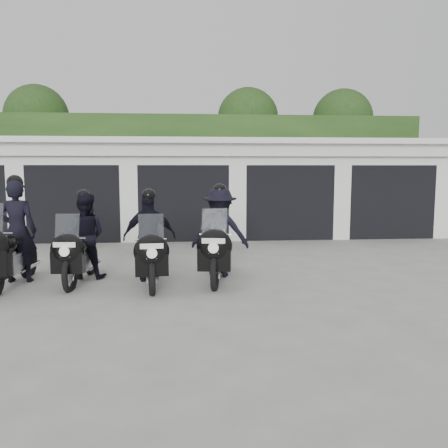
{
  "coord_description": "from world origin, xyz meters",
  "views": [
    {
      "loc": [
        -0.0,
        -8.15,
        2.13
      ],
      "look_at": [
        0.76,
        0.84,
        1.05
      ],
      "focal_mm": 38.0,
      "sensor_mm": 36.0,
      "label": 1
    }
  ],
  "objects": [
    {
      "name": "police_bike_d",
      "position": [
        0.67,
        0.83,
        0.8
      ],
      "size": [
        1.21,
        2.15,
        1.88
      ],
      "rotation": [
        0.0,
        0.0,
        -0.16
      ],
      "color": "black",
      "rests_on": "ground"
    },
    {
      "name": "police_bike_a",
      "position": [
        -3.11,
        0.53,
        0.82
      ],
      "size": [
        0.76,
        2.37,
        2.06
      ],
      "rotation": [
        0.0,
        0.0,
        -0.04
      ],
      "color": "black",
      "rests_on": "ground"
    },
    {
      "name": "background_vegetation",
      "position": [
        0.37,
        12.92,
        2.77
      ],
      "size": [
        20.0,
        3.9,
        5.8
      ],
      "color": "#1D3C15",
      "rests_on": "ground"
    },
    {
      "name": "police_bike_c",
      "position": [
        -0.63,
        0.56,
        0.76
      ],
      "size": [
        1.03,
        2.06,
        1.8
      ],
      "rotation": [
        0.0,
        0.0,
        0.1
      ],
      "color": "black",
      "rests_on": "ground"
    },
    {
      "name": "ground",
      "position": [
        0.0,
        0.0,
        0.0
      ],
      "size": [
        80.0,
        80.0,
        0.0
      ],
      "primitive_type": "plane",
      "color": "#9C9C97",
      "rests_on": "ground"
    },
    {
      "name": "police_bike_b",
      "position": [
        -1.92,
        0.88,
        0.75
      ],
      "size": [
        0.85,
        2.03,
        1.77
      ],
      "rotation": [
        0.0,
        0.0,
        -0.08
      ],
      "color": "black",
      "rests_on": "ground"
    },
    {
      "name": "garage_block",
      "position": [
        -0.0,
        8.06,
        1.42
      ],
      "size": [
        16.4,
        6.8,
        2.96
      ],
      "color": "silver",
      "rests_on": "ground"
    }
  ]
}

